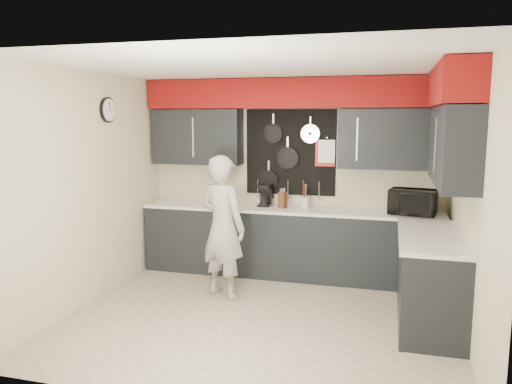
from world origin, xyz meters
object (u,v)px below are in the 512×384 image
(coffee_maker, at_px, (265,195))
(person, at_px, (223,227))
(knife_block, at_px, (283,200))
(utensil_crock, at_px, (305,202))
(microwave, at_px, (413,202))

(coffee_maker, height_order, person, person)
(coffee_maker, distance_m, person, 1.08)
(knife_block, distance_m, utensil_crock, 0.30)
(microwave, height_order, utensil_crock, microwave)
(microwave, bearing_deg, person, -146.59)
(person, bearing_deg, knife_block, -95.18)
(knife_block, height_order, coffee_maker, coffee_maker)
(person, bearing_deg, utensil_crock, -102.98)
(knife_block, xyz_separation_m, person, (-0.51, -0.93, -0.19))
(coffee_maker, bearing_deg, knife_block, -20.37)
(utensil_crock, relative_size, coffee_maker, 0.48)
(microwave, distance_m, coffee_maker, 1.88)
(coffee_maker, xyz_separation_m, person, (-0.25, -1.02, -0.24))
(utensil_crock, distance_m, person, 1.32)
(microwave, distance_m, person, 2.33)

